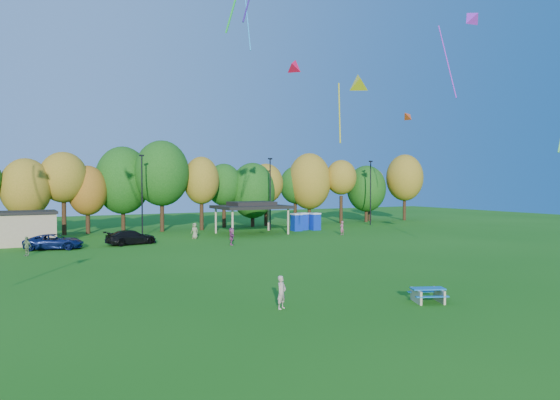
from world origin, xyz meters
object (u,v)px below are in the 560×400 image
porta_potties (305,222)px  car_c (54,242)px  kite_flyer (282,292)px  car_d (131,237)px  picnic_table (428,294)px

porta_potties → car_c: porta_potties is taller
kite_flyer → car_d: (-0.97, 28.54, -0.09)m
porta_potties → kite_flyer: size_ratio=2.37×
car_c → porta_potties: bearing=-64.9°
porta_potties → car_c: bearing=-171.1°
picnic_table → car_d: car_d is taller
car_c → car_d: bearing=-71.7°
porta_potties → car_c: size_ratio=0.75×
picnic_table → kite_flyer: 7.47m
porta_potties → picnic_table: bearing=-112.1°
kite_flyer → car_d: bearing=63.2°
porta_potties → kite_flyer: 39.16m
kite_flyer → car_c: kite_flyer is taller
kite_flyer → picnic_table: bearing=-47.0°
porta_potties → picnic_table: (-14.26, -35.18, -0.68)m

